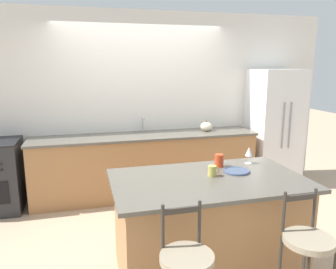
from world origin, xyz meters
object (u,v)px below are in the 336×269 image
tumbler_cup (219,160)px  dinner_plate (236,171)px  wine_glass (249,152)px  pumpkin_decoration (206,126)px  bar_stool_far (307,255)px  coffee_mug (212,171)px  refrigerator (274,128)px

tumbler_cup → dinner_plate: bearing=-64.5°
dinner_plate → tumbler_cup: (-0.09, 0.20, 0.05)m
tumbler_cup → wine_glass: bearing=3.4°
tumbler_cup → pumpkin_decoration: size_ratio=0.71×
bar_stool_far → dinner_plate: bar_stool_far is taller
bar_stool_far → dinner_plate: size_ratio=4.09×
coffee_mug → pumpkin_decoration: pumpkin_decoration is taller
wine_glass → coffee_mug: wine_glass is taller
bar_stool_far → pumpkin_decoration: pumpkin_decoration is taller
refrigerator → tumbler_cup: refrigerator is taller
refrigerator → coffee_mug: bearing=-133.8°
bar_stool_far → pumpkin_decoration: 2.86m
refrigerator → pumpkin_decoration: bearing=178.0°
bar_stool_far → wine_glass: wine_glass is taller
coffee_mug → pumpkin_decoration: bearing=70.3°
wine_glass → pumpkin_decoration: size_ratio=0.98×
pumpkin_decoration → tumbler_cup: bearing=-107.2°
bar_stool_far → pumpkin_decoration: (0.31, 2.81, 0.42)m
wine_glass → coffee_mug: 0.58m
bar_stool_far → pumpkin_decoration: bearing=83.7°
coffee_mug → tumbler_cup: tumbler_cup is taller
refrigerator → dinner_plate: 2.46m
refrigerator → tumbler_cup: bearing=-134.9°
dinner_plate → pumpkin_decoration: (0.44, 1.92, 0.06)m
refrigerator → pumpkin_decoration: (-1.15, 0.04, 0.07)m
refrigerator → coffee_mug: (-1.86, -1.94, 0.05)m
wine_glass → tumbler_cup: size_ratio=1.37×
wine_glass → coffee_mug: size_ratio=1.58×
dinner_plate → tumbler_cup: 0.22m
dinner_plate → wine_glass: bearing=42.0°
coffee_mug → pumpkin_decoration: 2.10m
refrigerator → dinner_plate: size_ratio=7.42×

